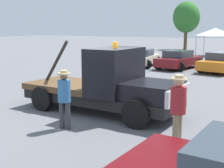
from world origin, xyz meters
TOP-DOWN VIEW (x-y plane):
  - ground_plane at (0.00, 0.00)m, footprint 160.00×160.00m
  - tow_truck at (0.36, -0.00)m, footprint 5.85×2.28m
  - person_near_truck at (3.50, -1.74)m, footprint 0.41×0.41m
  - person_at_hood at (0.18, -2.14)m, footprint 0.39×0.39m
  - parked_car_cream at (-4.66, 12.73)m, footprint 2.86×4.50m
  - parked_car_maroon at (-1.70, 12.89)m, footprint 2.77×4.53m
  - canopy_tent_white at (-2.18, 25.14)m, footprint 3.14×3.14m
  - tree_left at (-7.94, 32.81)m, footprint 3.61×3.61m

SIDE VIEW (x-z plane):
  - ground_plane at x=0.00m, z-range 0.00..0.00m
  - parked_car_cream at x=-4.66m, z-range -0.02..1.32m
  - parked_car_maroon at x=-1.70m, z-range -0.02..1.32m
  - tow_truck at x=0.36m, z-range -0.29..2.22m
  - person_at_hood at x=0.18m, z-range 0.16..1.91m
  - person_near_truck at x=3.50m, z-range 0.16..1.99m
  - canopy_tent_white at x=-2.18m, z-range 1.04..3.97m
  - tree_left at x=-7.94m, z-range 1.10..7.54m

